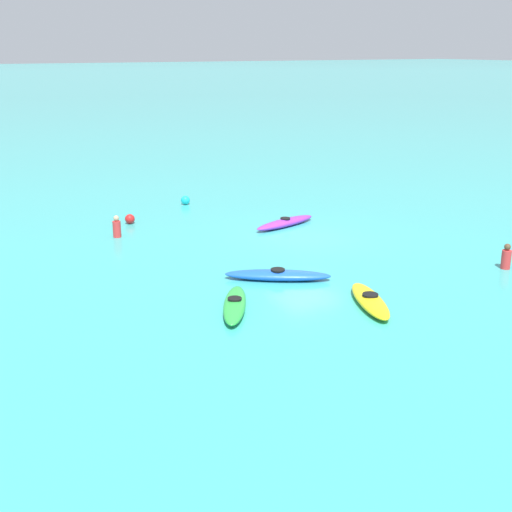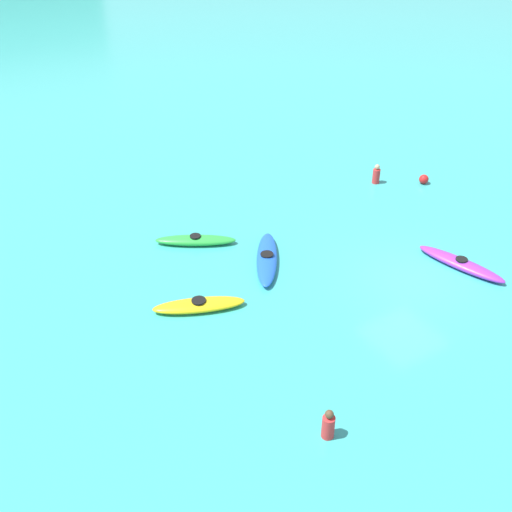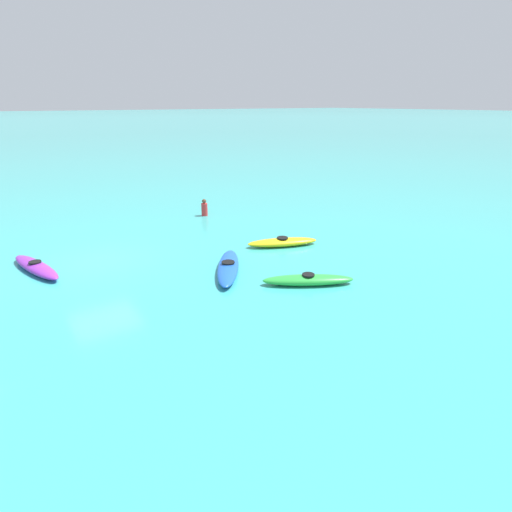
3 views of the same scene
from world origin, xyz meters
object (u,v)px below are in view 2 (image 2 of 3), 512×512
buoy_red (424,179)px  person_by_kayaks (328,425)px  kayak_purple (461,264)px  kayak_yellow (199,305)px  kayak_green (196,240)px  kayak_blue (267,259)px  person_near_shore (376,175)px

buoy_red → person_by_kayaks: person_by_kayaks is taller
kayak_purple → kayak_yellow: 9.29m
kayak_yellow → kayak_green: bearing=64.9°
kayak_purple → person_by_kayaks: size_ratio=3.78×
kayak_blue → buoy_red: (9.28, 1.70, 0.05)m
kayak_purple → buoy_red: (3.66, 5.52, 0.05)m
kayak_yellow → person_near_shore: person_near_shore is taller
buoy_red → kayak_purple: bearing=-123.5°
kayak_blue → kayak_yellow: size_ratio=1.09×
kayak_blue → person_by_kayaks: bearing=-111.3°
person_by_kayaks → kayak_purple: bearing=22.5°
kayak_purple → kayak_yellow: (-8.89, 2.67, 0.00)m
kayak_yellow → person_by_kayaks: person_by_kayaks is taller
person_near_shore → kayak_yellow: bearing=-159.7°
kayak_blue → kayak_green: bearing=123.5°
kayak_purple → buoy_red: bearing=56.5°
kayak_purple → buoy_red: size_ratio=8.02×
kayak_purple → person_near_shore: size_ratio=3.78×
kayak_purple → person_near_shore: person_near_shore is taller
person_by_kayaks → buoy_red: bearing=36.7°
kayak_yellow → person_near_shore: size_ratio=3.40×
kayak_green → person_near_shore: (9.12, 0.43, 0.22)m
kayak_blue → kayak_yellow: (-3.27, -1.14, 0.00)m
kayak_green → person_near_shore: person_near_shore is taller
kayak_blue → person_by_kayaks: 7.87m
kayak_yellow → buoy_red: 12.87m
kayak_purple → person_by_kayaks: person_by_kayaks is taller
kayak_blue → person_near_shore: size_ratio=3.71×
kayak_blue → kayak_purple: size_ratio=0.98×
kayak_purple → kayak_blue: bearing=145.8°
kayak_green → person_near_shore: 9.13m
kayak_blue → kayak_purple: bearing=-34.2°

